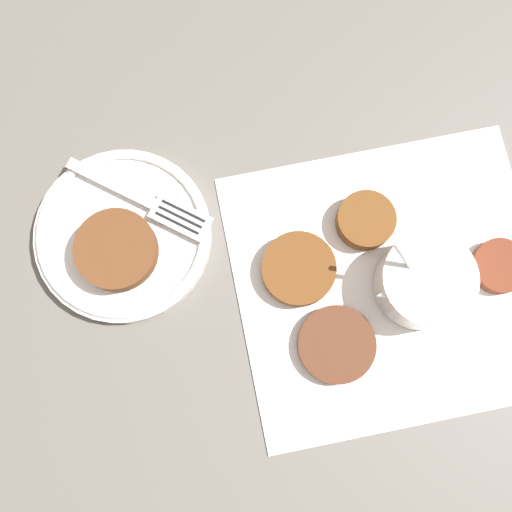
{
  "coord_description": "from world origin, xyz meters",
  "views": [
    {
      "loc": [
        0.14,
        0.02,
        0.62
      ],
      "look_at": [
        0.1,
        -0.09,
        0.02
      ],
      "focal_mm": 42.0,
      "sensor_mm": 36.0,
      "label": 1
    }
  ],
  "objects_px": {
    "sauce_bowl": "(423,282)",
    "fritter_on_plate": "(116,250)",
    "serving_plate": "(123,235)",
    "fork": "(153,204)"
  },
  "relations": [
    {
      "from": "sauce_bowl",
      "to": "fritter_on_plate",
      "type": "relative_size",
      "value": 1.22
    },
    {
      "from": "fritter_on_plate",
      "to": "serving_plate",
      "type": "bearing_deg",
      "value": -111.75
    },
    {
      "from": "fork",
      "to": "sauce_bowl",
      "type": "bearing_deg",
      "value": 145.24
    },
    {
      "from": "fritter_on_plate",
      "to": "sauce_bowl",
      "type": "bearing_deg",
      "value": 156.01
    },
    {
      "from": "serving_plate",
      "to": "sauce_bowl",
      "type": "bearing_deg",
      "value": 152.24
    },
    {
      "from": "fritter_on_plate",
      "to": "fork",
      "type": "relative_size",
      "value": 0.63
    },
    {
      "from": "sauce_bowl",
      "to": "fork",
      "type": "height_order",
      "value": "sauce_bowl"
    },
    {
      "from": "fritter_on_plate",
      "to": "fork",
      "type": "bearing_deg",
      "value": -142.07
    },
    {
      "from": "fork",
      "to": "serving_plate",
      "type": "bearing_deg",
      "value": 24.41
    },
    {
      "from": "fritter_on_plate",
      "to": "fork",
      "type": "xyz_separation_m",
      "value": [
        -0.05,
        -0.04,
        -0.01
      ]
    }
  ]
}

